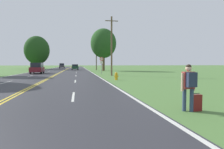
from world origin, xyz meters
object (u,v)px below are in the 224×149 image
Objects in this scene: fire_hydrant at (116,76)px; tree_right_cluster at (103,43)px; tree_behind_sign at (34,53)px; traffic_sign at (101,61)px; car_dark_grey_suv_mid_far at (62,66)px; car_dark_green_hatchback_mid_near at (75,67)px; car_maroon_suv_approaching at (37,68)px; tree_mid_treeline at (37,50)px; suitcase at (196,103)px; hitchhiker_person at (189,83)px.

fire_hydrant is 27.66m from tree_right_cluster.
tree_right_cluster reaches higher than tree_behind_sign.
tree_behind_sign is (-18.64, 40.33, 3.19)m from traffic_sign.
tree_behind_sign reaches higher than fire_hydrant.
fire_hydrant is at bearing -172.70° from car_dark_grey_suv_mid_far.
car_dark_green_hatchback_mid_near is (-4.51, 24.02, -1.27)m from traffic_sign.
traffic_sign is 11.33m from car_maroon_suv_approaching.
car_maroon_suv_approaching is at bearing -79.26° from tree_mid_treeline.
tree_mid_treeline is at bearing 110.70° from fire_hydrant.
tree_behind_sign is (-18.81, 51.88, 4.86)m from fire_hydrant.
tree_mid_treeline reaches higher than suitcase.
tree_mid_treeline is at bearing 140.39° from tree_right_cluster.
car_maroon_suv_approaching reaches higher than suitcase.
traffic_sign is at bearing 90.84° from fire_hydrant.
tree_behind_sign reaches higher than traffic_sign.
tree_mid_treeline is at bearing 10.44° from suitcase.
car_maroon_suv_approaching is at bearing -77.56° from tree_behind_sign.
tree_mid_treeline reaches higher than car_dark_green_hatchback_mid_near.
hitchhiker_person is 57.97m from tree_mid_treeline.
car_maroon_suv_approaching is 0.93× the size of car_dark_grey_suv_mid_far.
tree_mid_treeline is at bearing 10.12° from hitchhiker_person.
traffic_sign is (-0.06, 25.49, 1.06)m from hitchhiker_person.
hitchhiker_person is 0.38× the size of car_maroon_suv_approaching.
traffic_sign is at bearing -65.19° from tree_behind_sign.
fire_hydrant is 0.29× the size of traffic_sign.
tree_mid_treeline is 23.23m from tree_right_cluster.
car_maroon_suv_approaching is at bearing 14.38° from hitchhiker_person.
hitchhiker_person is 0.41× the size of car_dark_green_hatchback_mid_near.
tree_behind_sign is at bearing -141.45° from car_dark_green_hatchback_mid_near.
fire_hydrant is 55.40m from tree_behind_sign.
traffic_sign reaches higher than hitchhiker_person.
hitchhiker_person is 0.17× the size of tree_mid_treeline.
car_dark_green_hatchback_mid_near is at bearing -49.08° from tree_behind_sign.
tree_right_cluster reaches higher than suitcase.
car_maroon_suv_approaching is at bearing 124.95° from fire_hydrant.
hitchhiker_person is 25.51m from traffic_sign.
car_dark_green_hatchback_mid_near is (-4.56, 49.51, -0.21)m from hitchhiker_person.
tree_right_cluster reaches higher than car_maroon_suv_approaching.
tree_behind_sign is at bearing 10.28° from hitchhiker_person.
tree_behind_sign is 1.89× the size of car_maroon_suv_approaching.
hitchhiker_person is at bearing -89.87° from traffic_sign.
fire_hydrant is at bearing -4.74° from suitcase.
hitchhiker_person is 0.17× the size of tree_right_cluster.
hitchhiker_person is 0.35× the size of car_dark_grey_suv_mid_far.
hitchhiker_person is at bearing 2.89° from car_dark_green_hatchback_mid_near.
car_dark_grey_suv_mid_far is (6.09, 13.61, -4.69)m from tree_mid_treeline.
car_dark_green_hatchback_mid_near is (6.09, 20.17, -0.15)m from car_maroon_suv_approaching.
car_dark_grey_suv_mid_far reaches higher than hitchhiker_person.
fire_hydrant is at bearing -70.07° from tree_behind_sign.
fire_hydrant is 11.68m from traffic_sign.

